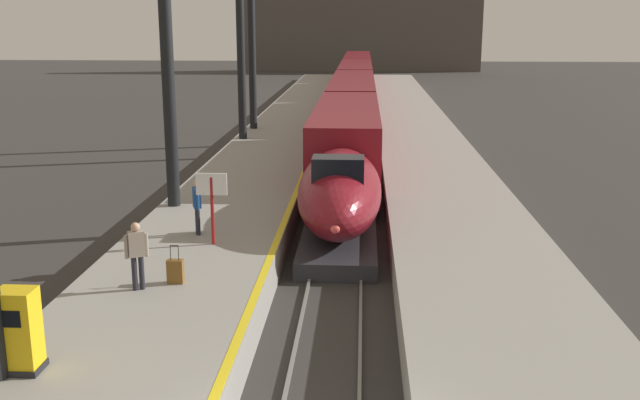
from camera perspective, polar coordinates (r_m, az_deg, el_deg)
platform_left at (r=35.95m, az=-4.35°, el=2.68°), size 4.80×110.00×1.05m
platform_right at (r=35.78m, az=8.62°, el=2.51°), size 4.80×110.00×1.05m
platform_left_safety_stripe at (r=35.62m, az=-0.72°, el=3.48°), size 0.20×107.80×0.01m
rail_main_left at (r=38.45m, az=1.09°, el=2.74°), size 0.08×110.00×0.12m
rail_main_right at (r=38.42m, az=3.33°, el=2.71°), size 0.08×110.00×0.12m
highspeed_train_main at (r=57.58m, az=2.66°, el=8.33°), size 2.92×76.51×3.60m
station_column_mid at (r=25.72m, az=-11.91°, el=13.05°), size 4.00×0.68×10.41m
station_column_far at (r=40.56m, az=-6.19°, el=12.35°), size 4.00×0.68×8.98m
station_column_distant at (r=44.52m, az=-5.33°, el=12.87°), size 4.00×0.68×9.54m
passenger_near_edge at (r=18.20m, az=-14.05°, el=-3.84°), size 0.52×0.36×1.69m
passenger_mid_platform at (r=22.54m, az=-9.53°, el=-0.22°), size 0.34×0.54×1.69m
rolling_suitcase at (r=18.66m, az=-11.17°, el=-5.45°), size 0.40×0.22×0.98m
ticket_machine_yellow at (r=14.85m, az=-22.35°, el=-9.59°), size 0.76×0.62×1.60m
departure_info_board at (r=21.34m, az=-8.41°, el=0.46°), size 0.90×0.10×2.12m
terminus_back_wall at (r=112.21m, az=3.09°, el=13.54°), size 36.00×2.00×14.00m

